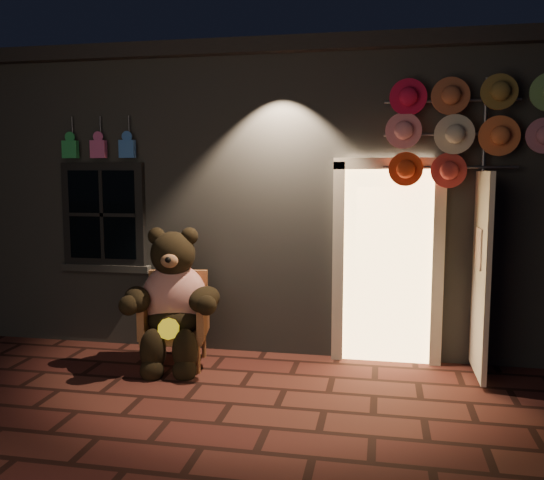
# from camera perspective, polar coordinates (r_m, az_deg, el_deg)

# --- Properties ---
(ground) EXTENTS (60.00, 60.00, 0.00)m
(ground) POSITION_cam_1_polar(r_m,az_deg,el_deg) (5.31, -4.15, -15.85)
(ground) COLOR #4E251E
(ground) RESTS_ON ground
(shop_building) EXTENTS (7.30, 5.95, 3.51)m
(shop_building) POSITION_cam_1_polar(r_m,az_deg,el_deg) (8.82, 2.53, 4.76)
(shop_building) COLOR slate
(shop_building) RESTS_ON ground
(wicker_armchair) EXTENTS (0.77, 0.72, 0.97)m
(wicker_armchair) POSITION_cam_1_polar(r_m,az_deg,el_deg) (6.29, -9.47, -7.66)
(wicker_armchair) COLOR #B37445
(wicker_armchair) RESTS_ON ground
(teddy_bear) EXTENTS (1.08, 0.93, 1.51)m
(teddy_bear) POSITION_cam_1_polar(r_m,az_deg,el_deg) (6.12, -9.79, -5.95)
(teddy_bear) COLOR #B11E12
(teddy_bear) RESTS_ON ground
(hat_rack) EXTENTS (1.72, 0.22, 2.99)m
(hat_rack) POSITION_cam_1_polar(r_m,az_deg,el_deg) (6.08, 18.63, 10.36)
(hat_rack) COLOR #59595E
(hat_rack) RESTS_ON ground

